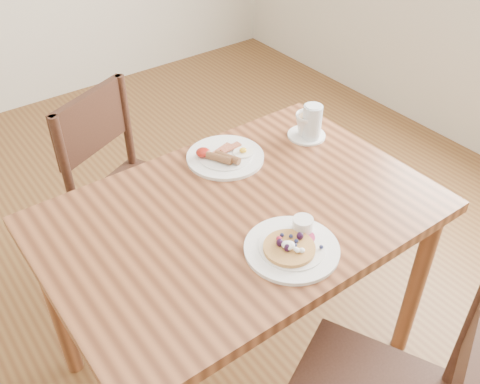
# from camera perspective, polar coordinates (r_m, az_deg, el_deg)

# --- Properties ---
(ground) EXTENTS (5.00, 5.00, 0.00)m
(ground) POSITION_cam_1_polar(r_m,az_deg,el_deg) (2.20, 0.00, -17.01)
(ground) COLOR brown
(ground) RESTS_ON ground
(dining_table) EXTENTS (1.20, 0.80, 0.75)m
(dining_table) POSITION_cam_1_polar(r_m,az_deg,el_deg) (1.71, 0.00, -4.45)
(dining_table) COLOR brown
(dining_table) RESTS_ON ground
(chair_far) EXTENTS (0.56, 0.56, 0.88)m
(chair_far) POSITION_cam_1_polar(r_m,az_deg,el_deg) (2.19, -11.77, 0.40)
(chair_far) COLOR #381F14
(chair_far) RESTS_ON ground
(pancake_plate) EXTENTS (0.27, 0.27, 0.06)m
(pancake_plate) POSITION_cam_1_polar(r_m,az_deg,el_deg) (1.51, 5.62, -5.71)
(pancake_plate) COLOR white
(pancake_plate) RESTS_ON dining_table
(breakfast_plate) EXTENTS (0.27, 0.27, 0.04)m
(breakfast_plate) POSITION_cam_1_polar(r_m,az_deg,el_deg) (1.86, -1.67, 3.83)
(breakfast_plate) COLOR white
(breakfast_plate) RESTS_ON dining_table
(teacup_saucer) EXTENTS (0.14, 0.14, 0.09)m
(teacup_saucer) POSITION_cam_1_polar(r_m,az_deg,el_deg) (1.98, 7.19, 6.99)
(teacup_saucer) COLOR white
(teacup_saucer) RESTS_ON dining_table
(water_glass) EXTENTS (0.07, 0.07, 0.13)m
(water_glass) POSITION_cam_1_polar(r_m,az_deg,el_deg) (1.96, 7.69, 7.34)
(water_glass) COLOR silver
(water_glass) RESTS_ON dining_table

